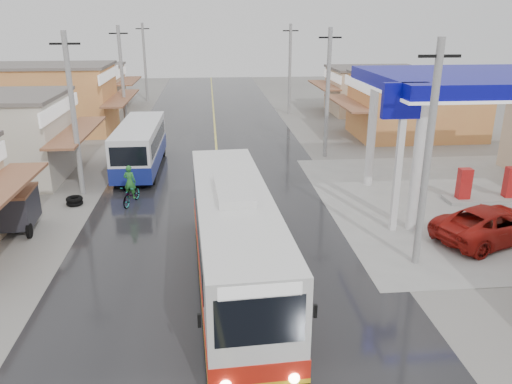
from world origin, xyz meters
TOP-DOWN VIEW (x-y plane):
  - ground at (0.00, 0.00)m, footprint 120.00×120.00m
  - road at (0.00, 15.00)m, footprint 12.00×90.00m
  - centre_line at (0.00, 15.00)m, footprint 0.15×90.00m
  - shopfronts_left at (-13.00, 18.00)m, footprint 11.00×44.00m
  - shopfronts_right at (15.00, 12.00)m, footprint 11.00×44.00m
  - utility_poles_left at (-7.00, 16.00)m, footprint 1.60×50.00m
  - utility_poles_right at (7.00, 15.00)m, footprint 1.60×36.00m
  - coach_bus at (0.28, -0.93)m, footprint 3.09×11.46m
  - second_bus at (-4.50, 12.99)m, footprint 2.32×8.21m
  - jeepney at (10.80, 1.67)m, footprint 5.59×4.01m
  - cyclist at (-4.26, 7.18)m, footprint 1.11×1.97m
  - tricycle_near at (-8.61, 4.50)m, footprint 1.68×2.34m
  - tyre_stack at (-7.01, 7.36)m, footprint 0.80×0.80m

SIDE VIEW (x-z plane):
  - ground at x=0.00m, z-range 0.00..0.00m
  - shopfronts_left at x=-13.00m, z-range -2.60..2.60m
  - shopfronts_right at x=15.00m, z-range -2.40..2.40m
  - utility_poles_left at x=-7.00m, z-range -4.00..4.00m
  - utility_poles_right at x=7.00m, z-range -4.00..4.00m
  - road at x=0.00m, z-range 0.00..0.02m
  - centre_line at x=0.00m, z-range 0.02..0.03m
  - tyre_stack at x=-7.01m, z-range 0.00..0.41m
  - cyclist at x=-4.26m, z-range -0.34..1.66m
  - jeepney at x=10.80m, z-range 0.00..1.41m
  - tricycle_near at x=-8.61m, z-range 0.13..1.91m
  - second_bus at x=-4.50m, z-range 0.11..2.82m
  - coach_bus at x=0.28m, z-range -0.06..3.48m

